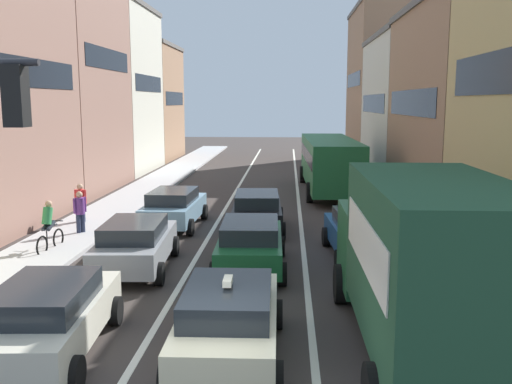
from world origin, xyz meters
TOP-DOWN VIEW (x-y plane):
  - sidewalk_left at (-6.70, 20.00)m, footprint 2.60×64.00m
  - lane_stripe_left at (-1.70, 20.00)m, footprint 0.16×60.00m
  - lane_stripe_right at (1.70, 20.00)m, footprint 0.16×60.00m
  - building_row_left at (-12.00, 22.06)m, footprint 7.20×43.90m
  - building_row_right at (9.90, 22.73)m, footprint 7.20×43.90m
  - removalist_box_truck at (3.70, 2.02)m, footprint 2.75×7.72m
  - taxi_centre_lane_front at (0.07, 1.75)m, footprint 2.12×4.33m
  - sedan_left_lane_front at (-3.42, 1.71)m, footprint 2.30×4.41m
  - sedan_centre_lane_second at (0.09, 7.55)m, footprint 2.16×4.35m
  - wagon_left_lane_second at (-3.25, 7.36)m, footprint 2.27×4.40m
  - hatchback_centre_lane_third at (0.01, 12.62)m, footprint 2.22×4.38m
  - sedan_left_lane_third at (-3.28, 13.10)m, footprint 2.17×4.35m
  - sedan_right_lane_behind_truck at (3.50, 9.04)m, footprint 2.30×4.41m
  - bus_mid_queue_primary at (3.39, 22.04)m, footprint 3.00×10.56m
  - cyclist_on_sidewalk at (-6.57, 9.07)m, footprint 0.50×1.73m
  - pedestrian_near_kerb at (-6.40, 11.40)m, footprint 0.35×0.46m
  - pedestrian_mid_sidewalk at (-7.07, 13.26)m, footprint 0.53×0.34m

SIDE VIEW (x-z plane):
  - lane_stripe_left at x=-1.70m, z-range 0.00..0.01m
  - lane_stripe_right at x=1.70m, z-range 0.00..0.01m
  - sidewalk_left at x=-6.70m, z-range 0.00..0.14m
  - sedan_left_lane_front at x=-3.42m, z-range 0.05..1.54m
  - sedan_centre_lane_second at x=0.09m, z-range 0.05..1.54m
  - wagon_left_lane_second at x=-3.25m, z-range 0.05..1.54m
  - hatchback_centre_lane_third at x=0.01m, z-range 0.05..1.54m
  - sedan_left_lane_third at x=-3.28m, z-range 0.05..1.54m
  - sedan_right_lane_behind_truck at x=3.50m, z-range 0.05..1.54m
  - taxi_centre_lane_front at x=0.07m, z-range -0.03..1.63m
  - cyclist_on_sidewalk at x=-6.57m, z-range -0.01..1.71m
  - pedestrian_near_kerb at x=-6.40m, z-range 0.12..1.78m
  - pedestrian_mid_sidewalk at x=-7.07m, z-range 0.12..1.78m
  - bus_mid_queue_primary at x=3.39m, z-range 0.31..3.21m
  - removalist_box_truck at x=3.70m, z-range 0.18..3.76m
  - building_row_right at x=9.90m, z-range -0.97..11.37m
  - building_row_left at x=-12.00m, z-range -1.04..12.21m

